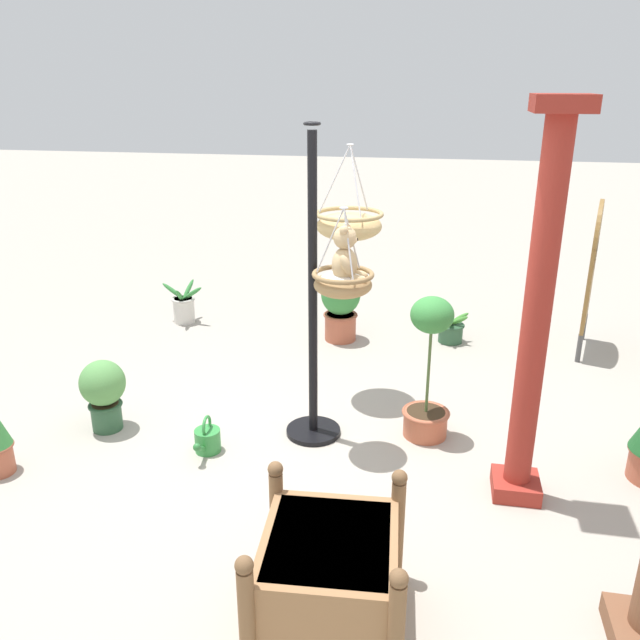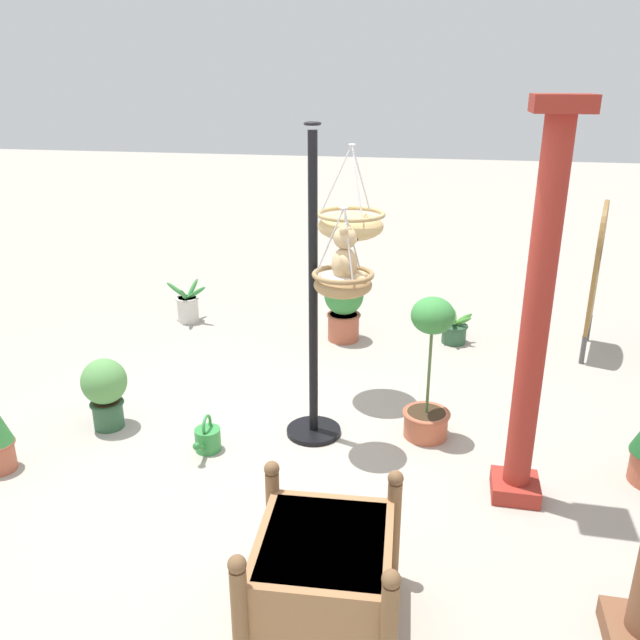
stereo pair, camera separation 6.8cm
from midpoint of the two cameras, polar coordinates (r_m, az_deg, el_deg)
ground_plane at (r=5.20m, az=-0.84°, el=-10.92°), size 40.00×40.00×0.00m
display_pole_central at (r=5.01m, az=-0.20°, el=-2.46°), size 0.44×0.44×2.44m
hanging_basket_with_teddy at (r=4.63m, az=2.46°, el=3.33°), size 0.45×0.45×0.64m
teddy_bear at (r=4.58m, az=2.76°, el=5.50°), size 0.29×0.27×0.42m
hanging_basket_left_high at (r=5.45m, az=3.09°, el=8.44°), size 0.57×0.57×0.78m
greenhouse_pillar_left at (r=4.28m, az=18.88°, el=-0.35°), size 0.34×0.34×2.63m
wooden_planter_box at (r=3.59m, az=0.93°, el=-21.84°), size 0.89×0.82×0.72m
potted_plant_fern_front at (r=7.03m, az=2.39°, el=1.35°), size 0.43×0.43×0.75m
potted_plant_flowering_red at (r=5.55m, az=-18.10°, el=-5.84°), size 0.36×0.36×0.60m
potted_plant_small_succulent at (r=7.79m, az=-11.34°, el=1.25°), size 0.51×0.54×0.48m
potted_plant_conical_shrub at (r=7.20m, az=12.02°, el=-0.88°), size 0.39×0.38×0.35m
potted_plant_trailing_ivy at (r=5.13m, az=9.97°, el=-4.55°), size 0.39×0.39×1.18m
display_sign_board at (r=7.14m, az=23.50°, el=4.41°), size 0.74×0.22×1.61m
watering_can at (r=5.15m, az=-9.53°, el=-10.29°), size 0.35×0.20×0.30m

